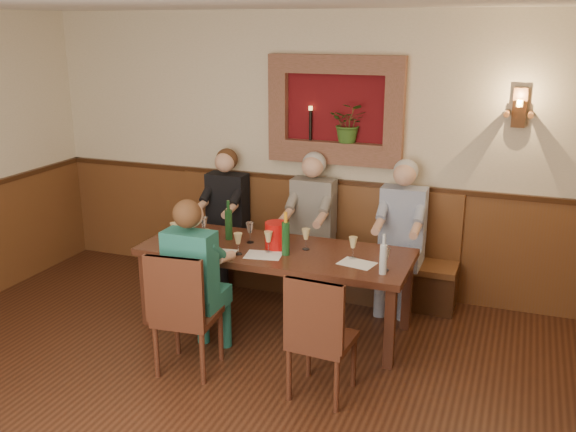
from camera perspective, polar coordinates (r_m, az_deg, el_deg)
name	(u,v)px	position (r m, az deg, el deg)	size (l,w,h in m)	color
room_shell	(156,163)	(3.78, -11.65, 4.61)	(6.04, 6.04, 2.82)	beige
wainscoting	(168,365)	(4.24, -10.60, -12.86)	(6.02, 6.02, 1.15)	brown
wall_niche	(339,115)	(6.37, 4.54, 8.94)	(1.36, 0.30, 1.06)	#5C0D11
wall_sconce	(519,109)	(6.10, 19.87, 8.97)	(0.25, 0.20, 0.35)	brown
dining_table	(276,257)	(5.71, -1.12, -3.64)	(2.40, 0.90, 0.75)	#3B1B11
bench	(309,259)	(6.66, 1.89, -3.81)	(3.00, 0.45, 1.11)	#381E0F
chair_near_left	(188,336)	(5.21, -8.90, -10.47)	(0.49, 0.49, 1.02)	#3B1B11
chair_near_right	(321,360)	(4.84, 2.95, -12.67)	(0.46, 0.46, 0.98)	#3B1B11
person_bench_left	(224,228)	(6.81, -5.67, -1.08)	(0.42, 0.52, 1.43)	black
person_bench_mid	(310,237)	(6.46, 1.98, -1.88)	(0.43, 0.53, 1.45)	#615C58
person_bench_right	(400,248)	(6.25, 9.91, -2.81)	(0.43, 0.53, 1.45)	navy
person_chair_front	(197,295)	(5.24, -8.08, -6.93)	(0.40, 0.50, 1.39)	#184D54
spittoon_bucket	(277,235)	(5.67, -1.01, -1.72)	(0.21, 0.21, 0.24)	red
wine_bottle_green_a	(286,238)	(5.49, -0.21, -1.92)	(0.07, 0.07, 0.38)	#19471E
wine_bottle_green_b	(229,224)	(5.91, -5.30, -0.68)	(0.08, 0.08, 0.37)	#19471E
water_bottle	(383,258)	(5.14, 8.46, -3.74)	(0.08, 0.08, 0.33)	silver
tasting_sheet_a	(179,243)	(5.91, -9.64, -2.37)	(0.25, 0.18, 0.00)	white
tasting_sheet_b	(264,255)	(5.53, -2.19, -3.49)	(0.31, 0.22, 0.00)	white
tasting_sheet_c	(357,263)	(5.37, 6.15, -4.21)	(0.29, 0.21, 0.00)	white
tasting_sheet_d	(221,252)	(5.62, -5.94, -3.22)	(0.25, 0.18, 0.00)	white
wine_glass_0	(174,233)	(5.89, -10.06, -1.49)	(0.08, 0.08, 0.19)	#D2BB7D
wine_glass_1	(386,259)	(5.22, 8.66, -3.82)	(0.08, 0.08, 0.19)	white
wine_glass_2	(306,239)	(5.64, 1.60, -2.07)	(0.08, 0.08, 0.19)	#D2BB7D
wine_glass_3	(268,242)	(5.57, -1.75, -2.31)	(0.08, 0.08, 0.19)	#D2BB7D
wine_glass_4	(353,248)	(5.45, 5.80, -2.83)	(0.08, 0.08, 0.19)	#D2BB7D
wine_glass_5	(250,233)	(5.82, -3.40, -1.48)	(0.08, 0.08, 0.19)	white
wine_glass_6	(238,244)	(5.54, -4.45, -2.48)	(0.08, 0.08, 0.19)	#D2BB7D
wine_glass_7	(204,227)	(6.01, -7.48, -1.00)	(0.08, 0.08, 0.19)	white
wine_glass_8	(206,240)	(5.65, -7.28, -2.16)	(0.08, 0.08, 0.19)	#D2BB7D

